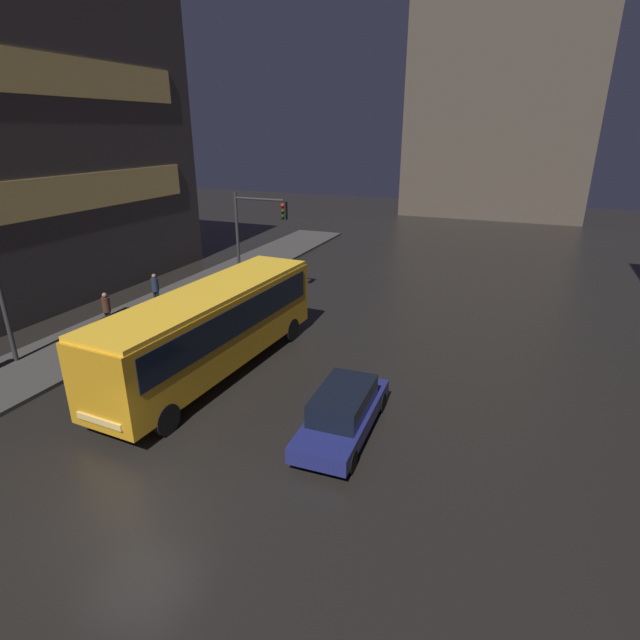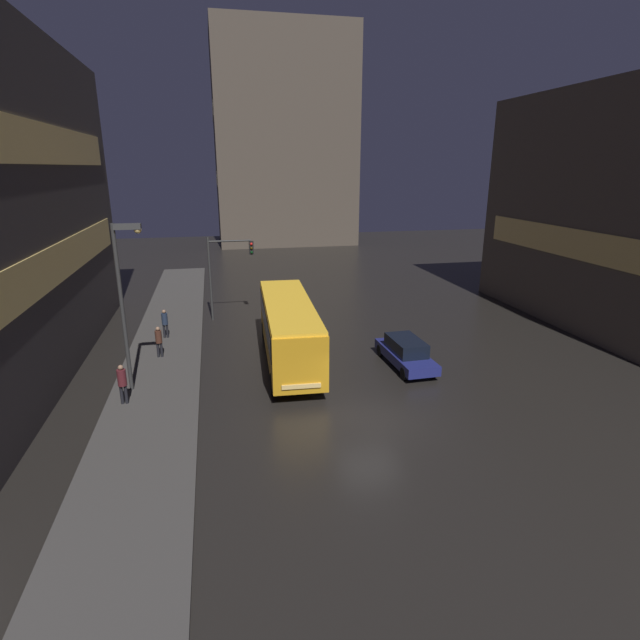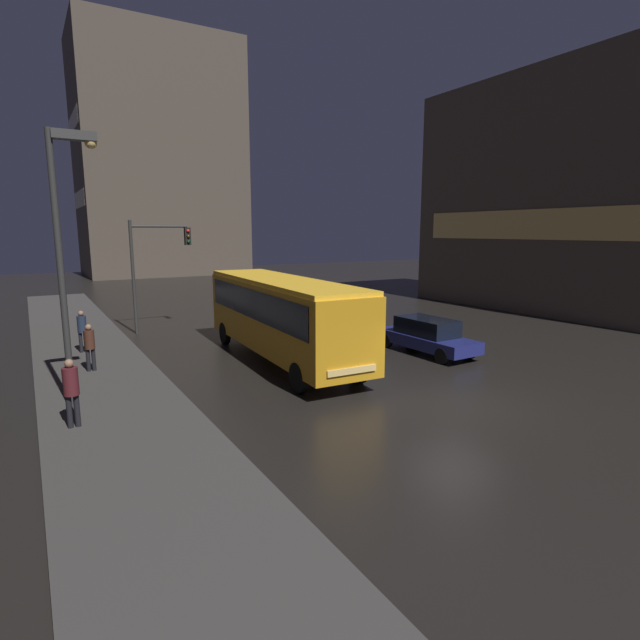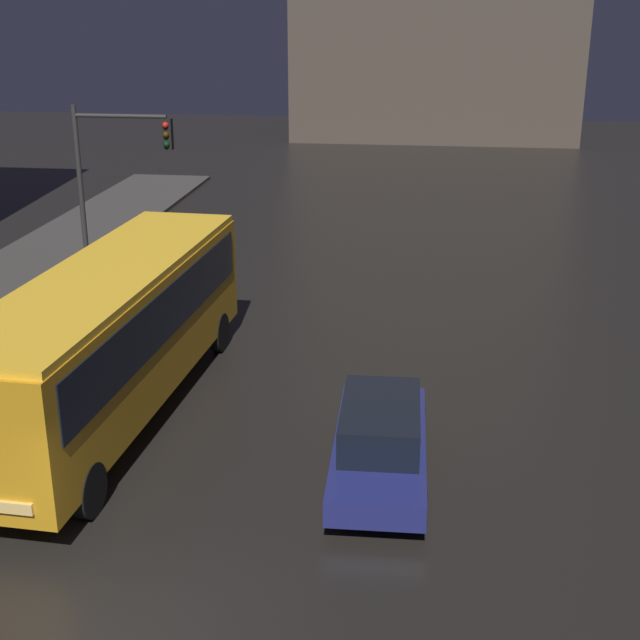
# 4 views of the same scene
# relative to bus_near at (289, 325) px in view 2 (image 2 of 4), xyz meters

# --- Properties ---
(ground_plane) EXTENTS (120.00, 120.00, 0.00)m
(ground_plane) POSITION_rel_bus_near_xyz_m (2.32, -7.18, -2.03)
(ground_plane) COLOR black
(sidewalk_left) EXTENTS (4.00, 48.00, 0.15)m
(sidewalk_left) POSITION_rel_bus_near_xyz_m (-6.68, 2.82, -1.96)
(sidewalk_left) COLOR #3D3A38
(sidewalk_left) RESTS_ON ground
(building_far_backdrop) EXTENTS (18.07, 12.00, 26.95)m
(building_far_backdrop) POSITION_rel_bus_near_xyz_m (6.31, 45.23, 11.44)
(building_far_backdrop) COLOR #4C4238
(building_far_backdrop) RESTS_ON ground
(bus_near) EXTENTS (3.02, 10.95, 3.30)m
(bus_near) POSITION_rel_bus_near_xyz_m (0.00, 0.00, 0.00)
(bus_near) COLOR orange
(bus_near) RESTS_ON ground
(car_taxi) EXTENTS (1.88, 4.80, 1.50)m
(car_taxi) POSITION_rel_bus_near_xyz_m (5.88, -1.98, -1.27)
(car_taxi) COLOR navy
(car_taxi) RESTS_ON ground
(pedestrian_near) EXTENTS (0.45, 0.45, 1.81)m
(pedestrian_near) POSITION_rel_bus_near_xyz_m (-7.85, -3.84, -0.80)
(pedestrian_near) COLOR black
(pedestrian_near) RESTS_ON sidewalk_left
(pedestrian_mid) EXTENTS (0.50, 0.50, 1.76)m
(pedestrian_mid) POSITION_rel_bus_near_xyz_m (-6.78, 4.93, -0.85)
(pedestrian_mid) COLOR black
(pedestrian_mid) RESTS_ON sidewalk_left
(pedestrian_far) EXTENTS (0.49, 0.49, 1.72)m
(pedestrian_far) POSITION_rel_bus_near_xyz_m (-6.84, 1.67, -0.88)
(pedestrian_far) COLOR black
(pedestrian_far) RESTS_ON sidewalk_left
(traffic_light_main) EXTENTS (3.04, 0.35, 5.67)m
(traffic_light_main) POSITION_rel_bus_near_xyz_m (-2.91, 8.55, 1.81)
(traffic_light_main) COLOR #2D2D2D
(traffic_light_main) RESTS_ON ground
(street_lamp_sidewalk) EXTENTS (1.25, 0.36, 7.63)m
(street_lamp_sidewalk) POSITION_rel_bus_near_xyz_m (-7.52, -2.35, 3.17)
(street_lamp_sidewalk) COLOR #2D2D2D
(street_lamp_sidewalk) RESTS_ON sidewalk_left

